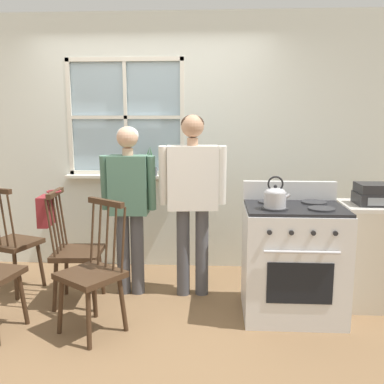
{
  "coord_description": "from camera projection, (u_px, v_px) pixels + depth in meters",
  "views": [
    {
      "loc": [
        0.69,
        -3.18,
        1.63
      ],
      "look_at": [
        0.48,
        0.41,
        1.0
      ],
      "focal_mm": 40.0,
      "sensor_mm": 36.0,
      "label": 1
    }
  ],
  "objects": [
    {
      "name": "chair_near_wall",
      "position": [
        93.0,
        274.0,
        3.23
      ],
      "size": [
        0.57,
        0.57,
        1.02
      ],
      "rotation": [
        0.0,
        0.0,
        -0.62
      ],
      "color": "#3D2819",
      "rests_on": "ground_plane"
    },
    {
      "name": "stereo",
      "position": [
        377.0,
        194.0,
        3.61
      ],
      "size": [
        0.34,
        0.29,
        0.18
      ],
      "color": "#232326",
      "rests_on": "side_counter"
    },
    {
      "name": "person_elderly_left",
      "position": [
        129.0,
        196.0,
        3.88
      ],
      "size": [
        0.5,
        0.22,
        1.55
      ],
      "rotation": [
        0.0,
        0.0,
        0.02
      ],
      "color": "#4C4C51",
      "rests_on": "ground_plane"
    },
    {
      "name": "stove",
      "position": [
        293.0,
        260.0,
        3.53
      ],
      "size": [
        0.8,
        0.68,
        1.08
      ],
      "color": "silver",
      "rests_on": "ground_plane"
    },
    {
      "name": "chair_by_window",
      "position": [
        75.0,
        253.0,
        3.74
      ],
      "size": [
        0.43,
        0.45,
        1.02
      ],
      "rotation": [
        0.0,
        0.0,
        1.64
      ],
      "color": "#3D2819",
      "rests_on": "ground_plane"
    },
    {
      "name": "side_counter",
      "position": [
        371.0,
        254.0,
        3.73
      ],
      "size": [
        0.55,
        0.5,
        0.9
      ],
      "color": "beige",
      "rests_on": "ground_plane"
    },
    {
      "name": "potted_plant",
      "position": [
        149.0,
        168.0,
        4.55
      ],
      "size": [
        0.16,
        0.16,
        0.32
      ],
      "color": "#42474C",
      "rests_on": "wall_back"
    },
    {
      "name": "handbag",
      "position": [
        46.0,
        210.0,
        3.67
      ],
      "size": [
        0.2,
        0.23,
        0.31
      ],
      "color": "maroon",
      "rests_on": "chair_by_window"
    },
    {
      "name": "chair_near_stove",
      "position": [
        11.0,
        244.0,
        4.01
      ],
      "size": [
        0.53,
        0.52,
        1.02
      ],
      "rotation": [
        0.0,
        0.0,
        2.8
      ],
      "color": "#3D2819",
      "rests_on": "ground_plane"
    },
    {
      "name": "wall_back",
      "position": [
        154.0,
        146.0,
        4.6
      ],
      "size": [
        6.4,
        0.16,
        2.7
      ],
      "color": "silver",
      "rests_on": "ground_plane"
    },
    {
      "name": "ground_plane",
      "position": [
        130.0,
        322.0,
        3.45
      ],
      "size": [
        16.0,
        16.0,
        0.0
      ],
      "primitive_type": "plane",
      "color": "brown"
    },
    {
      "name": "person_teen_center",
      "position": [
        193.0,
        188.0,
        3.83
      ],
      "size": [
        0.61,
        0.25,
        1.65
      ],
      "rotation": [
        0.0,
        0.0,
        0.09
      ],
      "color": "#4C4C51",
      "rests_on": "ground_plane"
    },
    {
      "name": "kettle",
      "position": [
        275.0,
        197.0,
        3.31
      ],
      "size": [
        0.21,
        0.17,
        0.25
      ],
      "color": "#B7B7BC",
      "rests_on": "stove"
    }
  ]
}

